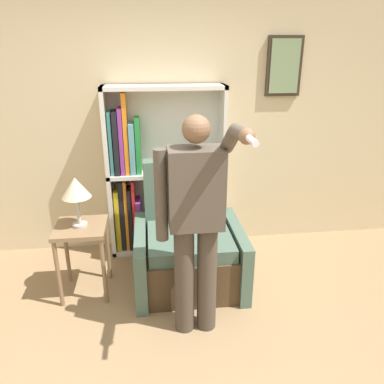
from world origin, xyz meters
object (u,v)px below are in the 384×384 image
at_px(bookcase, 151,175).
at_px(person_standing, 196,219).
at_px(side_table, 82,239).
at_px(table_lamp, 76,189).
at_px(armchair, 188,247).

height_order(bookcase, person_standing, bookcase).
bearing_deg(person_standing, bookcase, 102.69).
height_order(person_standing, side_table, person_standing).
bearing_deg(table_lamp, person_standing, -32.95).
distance_m(person_standing, table_lamp, 1.10).
bearing_deg(person_standing, side_table, 147.05).
bearing_deg(person_standing, armchair, 88.30).
xyz_separation_m(armchair, side_table, (-0.94, -0.09, 0.19)).
xyz_separation_m(bookcase, armchair, (0.32, -0.63, -0.51)).
xyz_separation_m(armchair, person_standing, (-0.02, -0.69, 0.61)).
distance_m(armchair, side_table, 0.96).
bearing_deg(table_lamp, armchair, 5.57).
distance_m(armchair, person_standing, 0.92).
height_order(armchair, side_table, armchair).
bearing_deg(side_table, bookcase, 49.21).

